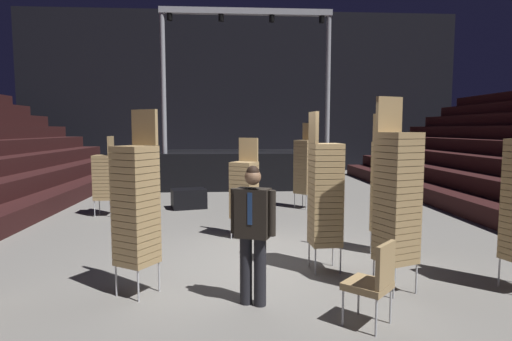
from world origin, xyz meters
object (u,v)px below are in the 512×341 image
at_px(chair_stack_front_left, 387,185).
at_px(chair_stack_mid_right, 136,203).
at_px(chair_stack_aisle_left, 397,195).
at_px(man_with_tie, 253,227).
at_px(chair_stack_rear_right, 325,193).
at_px(chair_stack_mid_centre, 104,176).
at_px(equipment_road_case, 189,199).
at_px(chair_stack_rear_left, 244,188).
at_px(loose_chair_near_man, 374,279).
at_px(chair_stack_front_right, 305,166).
at_px(stage_riser, 245,166).

xyz_separation_m(chair_stack_front_left, chair_stack_mid_right, (-3.87, -1.55, 0.00)).
bearing_deg(chair_stack_aisle_left, man_with_tie, -11.60).
bearing_deg(chair_stack_rear_right, chair_stack_mid_centre, -137.25).
height_order(man_with_tie, chair_stack_mid_centre, chair_stack_mid_centre).
relative_size(man_with_tie, equipment_road_case, 1.89).
bearing_deg(chair_stack_rear_left, chair_stack_rear_right, 148.14).
bearing_deg(chair_stack_aisle_left, chair_stack_mid_centre, -65.97).
height_order(chair_stack_mid_right, loose_chair_near_man, chair_stack_mid_right).
bearing_deg(chair_stack_mid_centre, chair_stack_front_right, -81.92).
bearing_deg(man_with_tie, loose_chair_near_man, 174.30).
relative_size(man_with_tie, chair_stack_front_left, 0.71).
bearing_deg(chair_stack_mid_right, chair_stack_front_left, -125.98).
distance_m(chair_stack_front_left, chair_stack_mid_right, 4.17).
bearing_deg(chair_stack_front_right, loose_chair_near_man, 130.84).
height_order(chair_stack_mid_right, chair_stack_aisle_left, chair_stack_aisle_left).
xyz_separation_m(chair_stack_mid_right, loose_chair_near_man, (2.74, -1.10, -0.66)).
height_order(chair_stack_front_right, chair_stack_mid_right, chair_stack_mid_right).
relative_size(chair_stack_front_left, chair_stack_mid_right, 1.00).
height_order(chair_stack_front_left, loose_chair_near_man, chair_stack_front_left).
bearing_deg(equipment_road_case, chair_stack_mid_right, -90.90).
bearing_deg(chair_stack_aisle_left, loose_chair_near_man, 36.22).
height_order(chair_stack_mid_centre, chair_stack_aisle_left, chair_stack_aisle_left).
height_order(chair_stack_front_left, chair_stack_mid_centre, chair_stack_front_left).
distance_m(chair_stack_front_left, chair_stack_rear_left, 2.69).
xyz_separation_m(man_with_tie, loose_chair_near_man, (1.27, -0.66, -0.43)).
bearing_deg(chair_stack_mid_right, man_with_tie, -164.47).
xyz_separation_m(stage_riser, chair_stack_mid_right, (-1.80, -10.42, 0.46)).
bearing_deg(chair_stack_rear_right, chair_stack_aisle_left, 37.91).
distance_m(chair_stack_mid_right, equipment_road_case, 6.01).
relative_size(chair_stack_front_left, chair_stack_rear_right, 1.00).
height_order(chair_stack_aisle_left, loose_chair_near_man, chair_stack_aisle_left).
height_order(chair_stack_front_left, chair_stack_front_right, chair_stack_front_left).
distance_m(chair_stack_front_left, chair_stack_aisle_left, 1.76).
relative_size(stage_riser, chair_stack_rear_left, 3.13).
height_order(chair_stack_mid_right, chair_stack_rear_right, same).
relative_size(chair_stack_rear_left, chair_stack_aisle_left, 0.77).
bearing_deg(chair_stack_front_left, equipment_road_case, 165.82).
xyz_separation_m(chair_stack_front_left, chair_stack_mid_centre, (-5.77, 3.56, -0.21)).
relative_size(chair_stack_aisle_left, equipment_road_case, 2.84).
distance_m(stage_riser, chair_stack_mid_centre, 6.47).
bearing_deg(chair_stack_aisle_left, chair_stack_mid_right, -23.15).
bearing_deg(equipment_road_case, chair_stack_rear_right, -64.13).
xyz_separation_m(chair_stack_front_right, chair_stack_mid_centre, (-5.12, -0.67, -0.17)).
distance_m(stage_riser, equipment_road_case, 4.82).
relative_size(man_with_tie, loose_chair_near_man, 1.80).
relative_size(chair_stack_mid_centre, equipment_road_case, 2.18).
distance_m(man_with_tie, chair_stack_front_left, 3.13).
height_order(man_with_tie, chair_stack_aisle_left, chair_stack_aisle_left).
height_order(chair_stack_mid_right, equipment_road_case, chair_stack_mid_right).
bearing_deg(man_with_tie, stage_riser, -70.04).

